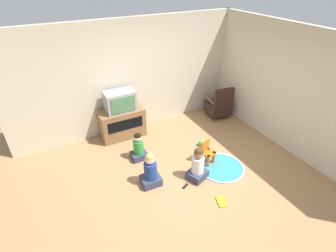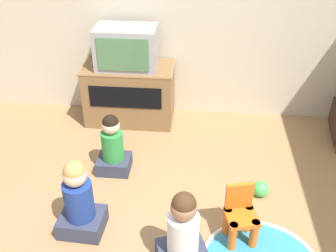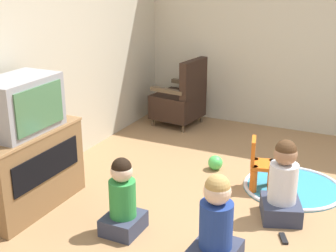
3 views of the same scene
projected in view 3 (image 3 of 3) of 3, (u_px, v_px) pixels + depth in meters
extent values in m
plane|color=#9E754C|center=(251.00, 221.00, 3.94)|extent=(30.00, 30.00, 0.00)
cube|color=beige|center=(14.00, 49.00, 4.23)|extent=(5.58, 0.12, 2.63)
cube|color=brown|center=(24.00, 169.00, 4.08)|extent=(1.03, 0.51, 0.71)
cube|color=#A97C50|center=(20.00, 132.00, 3.97)|extent=(1.05, 0.52, 0.02)
cube|color=black|center=(47.00, 165.00, 3.95)|extent=(0.82, 0.01, 0.26)
cube|color=#939399|center=(19.00, 105.00, 3.88)|extent=(0.68, 0.42, 0.46)
cube|color=#47754C|center=(40.00, 108.00, 3.79)|extent=(0.55, 0.02, 0.36)
cylinder|color=brown|center=(172.00, 113.00, 6.61)|extent=(0.04, 0.04, 0.10)
cylinder|color=brown|center=(152.00, 122.00, 6.22)|extent=(0.04, 0.04, 0.10)
cylinder|color=brown|center=(202.00, 118.00, 6.36)|extent=(0.04, 0.04, 0.10)
cylinder|color=brown|center=(183.00, 129.00, 5.98)|extent=(0.04, 0.04, 0.10)
cube|color=black|center=(177.00, 105.00, 6.22)|extent=(0.64, 0.63, 0.32)
cube|color=black|center=(194.00, 78.00, 5.97)|extent=(0.55, 0.17, 0.48)
cube|color=brown|center=(187.00, 83.00, 6.34)|extent=(0.13, 0.48, 0.05)
cube|color=brown|center=(167.00, 91.00, 5.94)|extent=(0.13, 0.48, 0.05)
cylinder|color=orange|center=(271.00, 181.00, 4.35)|extent=(0.07, 0.07, 0.27)
cylinder|color=orange|center=(271.00, 173.00, 4.52)|extent=(0.07, 0.07, 0.27)
cylinder|color=orange|center=(253.00, 180.00, 4.38)|extent=(0.07, 0.07, 0.27)
cylinder|color=orange|center=(254.00, 172.00, 4.55)|extent=(0.07, 0.07, 0.27)
cube|color=orange|center=(263.00, 165.00, 4.41)|extent=(0.30, 0.29, 0.04)
cube|color=orange|center=(253.00, 151.00, 4.38)|extent=(0.22, 0.09, 0.24)
cylinder|color=teal|center=(293.00, 187.00, 4.52)|extent=(0.95, 0.95, 0.01)
torus|color=silver|center=(293.00, 187.00, 4.51)|extent=(0.95, 0.95, 0.04)
cylinder|color=navy|center=(216.00, 225.00, 3.27)|extent=(0.24, 0.24, 0.34)
sphere|color=beige|center=(217.00, 191.00, 3.18)|extent=(0.19, 0.19, 0.19)
sphere|color=tan|center=(218.00, 187.00, 3.17)|extent=(0.18, 0.18, 0.18)
cube|color=#33384C|center=(281.00, 209.00, 3.97)|extent=(0.45, 0.42, 0.16)
cylinder|color=silver|center=(283.00, 183.00, 3.89)|extent=(0.24, 0.24, 0.34)
sphere|color=#9E7051|center=(286.00, 154.00, 3.80)|extent=(0.19, 0.19, 0.19)
sphere|color=#472D19|center=(286.00, 150.00, 3.79)|extent=(0.18, 0.18, 0.18)
cube|color=#33384C|center=(123.00, 223.00, 3.77)|extent=(0.33, 0.29, 0.14)
cylinder|color=#2D8C3F|center=(123.00, 198.00, 3.70)|extent=(0.22, 0.22, 0.31)
sphere|color=beige|center=(122.00, 171.00, 3.62)|extent=(0.17, 0.17, 0.17)
sphere|color=black|center=(121.00, 168.00, 3.61)|extent=(0.16, 0.16, 0.16)
sphere|color=#4CCC59|center=(215.00, 163.00, 4.90)|extent=(0.15, 0.15, 0.15)
cube|color=black|center=(283.00, 238.00, 3.68)|extent=(0.15, 0.10, 0.02)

